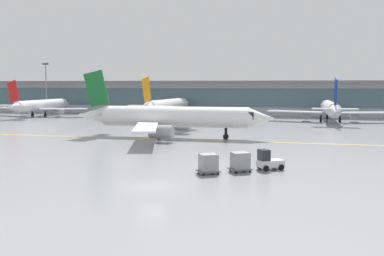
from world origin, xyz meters
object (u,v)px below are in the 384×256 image
Objects in this scene: gate_airplane_0 at (41,106)px; taxiing_regional_jet at (172,117)px; cargo_dolly_trailing at (208,163)px; gate_airplane_2 at (330,108)px; baggage_tug at (268,161)px; apron_light_mast_0 at (46,86)px; cargo_dolly_lead at (240,161)px; gate_airplane_1 at (167,106)px.

taxiing_regional_jet is (47.67, -36.63, 0.40)m from gate_airplane_0.
cargo_dolly_trailing is (11.52, -26.41, -2.25)m from taxiing_regional_jet.
gate_airplane_0 is 0.95× the size of gate_airplane_2.
taxiing_regional_jet reaches higher than gate_airplane_2.
baggage_tug is 6.50m from cargo_dolly_trailing.
gate_airplane_0 is 74.51m from gate_airplane_2.
taxiing_regional_jet is (-26.83, -37.67, 0.24)m from gate_airplane_2.
gate_airplane_0 is at bearing 141.41° from taxiing_regional_jet.
gate_airplane_0 is at bearing 105.40° from baggage_tug.
apron_light_mast_0 reaches higher than baggage_tug.
taxiing_regional_jet is 28.91m from cargo_dolly_trailing.
gate_airplane_0 is 86.50m from cargo_dolly_trailing.
gate_airplane_0 is 0.88× the size of taxiing_regional_jet.
gate_airplane_0 reaches higher than baggage_tug.
gate_airplane_2 is at bearing 44.62° from cargo_dolly_trailing.
cargo_dolly_lead is (-2.66, -1.66, 0.16)m from baggage_tug.
gate_airplane_0 reaches higher than cargo_dolly_trailing.
baggage_tug is at bearing -0.00° from cargo_dolly_trailing.
taxiing_regional_jet is 2.24× the size of apron_light_mast_0.
gate_airplane_2 is (74.50, 1.04, 0.16)m from gate_airplane_0.
cargo_dolly_trailing is (-2.85, -1.78, 0.00)m from cargo_dolly_lead.
gate_airplane_1 is 40.25m from taxiing_regional_jet.
cargo_dolly_lead is (62.05, -61.27, -1.85)m from gate_airplane_0.
gate_airplane_1 is (34.99, 1.56, 0.26)m from gate_airplane_0.
cargo_dolly_lead is at bearing -152.29° from gate_airplane_1.
gate_airplane_1 is 10.81× the size of baggage_tug.
gate_airplane_0 is at bearing 90.03° from gate_airplane_2.
gate_airplane_0 is 9.90× the size of baggage_tug.
gate_airplane_2 is at bearing -86.35° from gate_airplane_1.
baggage_tug is (17.04, -22.98, -2.42)m from taxiing_regional_jet.
cargo_dolly_lead is at bearing 180.00° from baggage_tug.
apron_light_mast_0 reaches higher than gate_airplane_2.
cargo_dolly_trailing is at bearing -155.05° from gate_airplane_1.
cargo_dolly_lead is 99.72m from apron_light_mast_0.
gate_airplane_2 is (39.51, -0.52, -0.10)m from gate_airplane_1.
gate_airplane_2 is 2.07× the size of apron_light_mast_0.
taxiing_regional_jet reaches higher than baggage_tug.
gate_airplane_0 is 0.92× the size of gate_airplane_1.
taxiing_regional_jet reaches higher than gate_airplane_0.
gate_airplane_1 is at bearing 107.32° from taxiing_regional_jet.
taxiing_regional_jet is at bearing 88.32° from cargo_dolly_lead.
gate_airplane_2 is 65.92m from cargo_dolly_trailing.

